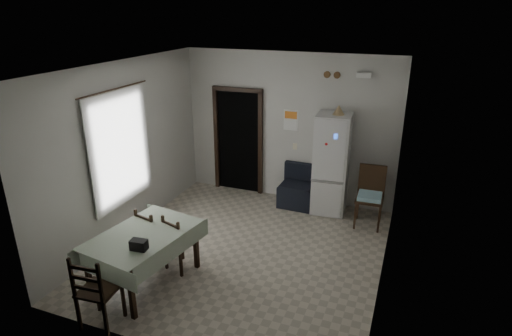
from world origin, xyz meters
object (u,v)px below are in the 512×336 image
object	(u,v)px
corner_chair	(370,198)
dining_chair_far_right	(181,242)
fridge	(331,164)
dining_chair_near_head	(99,289)
dining_chair_far_left	(154,234)
dining_table	(145,258)
navy_seat	(298,186)

from	to	relation	value
corner_chair	dining_chair_far_right	xyz separation A→B (m)	(-2.42, -2.33, -0.10)
fridge	corner_chair	distance (m)	0.94
corner_chair	dining_chair_far_right	size ratio (longest dim) A/B	1.23
dining_chair_near_head	corner_chair	bearing A→B (deg)	-131.04
fridge	dining_chair_far_left	distance (m)	3.43
dining_chair_far_left	dining_chair_near_head	bearing A→B (deg)	110.40
dining_chair_near_head	dining_table	bearing A→B (deg)	-96.08
fridge	navy_seat	distance (m)	0.83
dining_chair_far_left	dining_chair_near_head	distance (m)	1.45
dining_chair_far_left	dining_chair_far_right	distance (m)	0.48
navy_seat	dining_chair_far_left	xyz separation A→B (m)	(-1.51, -2.64, 0.04)
fridge	dining_chair_far_left	bearing A→B (deg)	-132.37
fridge	dining_chair_far_left	size ratio (longest dim) A/B	2.13
navy_seat	dining_chair_near_head	world-z (taller)	dining_chair_near_head
corner_chair	dining_table	world-z (taller)	corner_chair
fridge	dining_chair_far_right	xyz separation A→B (m)	(-1.65, -2.68, -0.50)
dining_chair_far_left	navy_seat	bearing A→B (deg)	-106.60
fridge	corner_chair	xyz separation A→B (m)	(0.77, -0.35, -0.40)
dining_table	dining_chair_far_left	size ratio (longest dim) A/B	1.69
corner_chair	dining_chair_far_right	bearing A→B (deg)	-137.83
fridge	dining_chair_far_left	world-z (taller)	fridge
fridge	dining_chair_far_right	bearing A→B (deg)	-125.09
fridge	corner_chair	bearing A→B (deg)	-27.91
dining_table	corner_chair	bearing A→B (deg)	55.29
fridge	corner_chair	size ratio (longest dim) A/B	1.74
dining_chair_far_left	dining_chair_far_right	world-z (taller)	dining_chair_far_left
navy_seat	dining_chair_far_left	size ratio (longest dim) A/B	0.90
corner_chair	dining_chair_far_left	size ratio (longest dim) A/B	1.22
dining_chair_far_left	dining_chair_far_right	xyz separation A→B (m)	(0.48, -0.04, -0.00)
dining_chair_near_head	dining_chair_far_left	bearing A→B (deg)	-87.66
fridge	navy_seat	size ratio (longest dim) A/B	2.36
navy_seat	dining_chair_far_left	bearing A→B (deg)	-118.05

